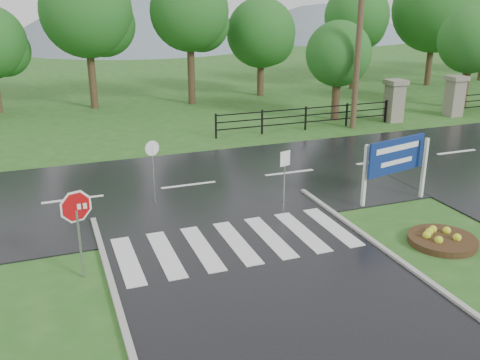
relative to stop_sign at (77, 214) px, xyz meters
name	(u,v)px	position (x,y,z in m)	size (l,w,h in m)	color
ground	(326,352)	(4.13, -4.62, -1.69)	(120.00, 120.00, 0.00)	#285A1E
main_road	(189,186)	(4.13, 5.38, -1.69)	(90.00, 8.00, 0.04)	black
crosswalk	(237,242)	(4.13, 0.38, -1.63)	(6.50, 2.80, 0.02)	silver
pillar_west	(394,100)	(17.13, 11.38, -0.51)	(1.00, 1.00, 2.24)	gray
pillar_east	(455,95)	(21.13, 11.38, -0.51)	(1.00, 1.00, 2.24)	gray
fence_west	(306,116)	(11.88, 11.38, -0.96)	(9.58, 0.08, 1.20)	black
hills	(111,161)	(7.62, 60.38, -17.22)	(102.00, 48.00, 48.00)	slate
treeline	(143,109)	(5.13, 19.38, -1.69)	(83.20, 5.20, 10.00)	#1A561B
stop_sign	(77,214)	(0.00, 0.00, 0.00)	(1.01, 0.37, 2.40)	#939399
estate_billboard	(396,159)	(10.06, 1.52, -0.18)	(2.45, 0.64, 2.19)	silver
flower_bed	(442,239)	(9.49, -1.57, -1.55)	(1.87, 1.87, 0.37)	#332111
reg_sign_small	(285,166)	(6.61, 2.62, -0.37)	(0.39, 0.14, 1.82)	#939399
reg_sign_round	(153,164)	(2.67, 4.22, -0.33)	(0.48, 0.17, 2.13)	#939399
utility_pole_east	(359,38)	(14.34, 10.88, 2.80)	(1.55, 0.44, 8.83)	#473523
entrance_tree_left	(338,54)	(14.45, 12.88, 1.82)	(3.44, 3.44, 5.26)	#3D2B1C
entrance_tree_right	(471,40)	(23.19, 12.88, 2.27)	(3.80, 3.80, 5.88)	#3D2B1C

